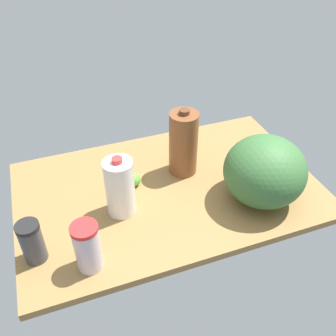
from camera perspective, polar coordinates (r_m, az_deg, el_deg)
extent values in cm
cube|color=olive|center=(153.05, 0.00, -3.37)|extent=(120.00, 76.00, 3.00)
cylinder|color=silver|center=(122.00, -12.13, -11.89)|extent=(8.38, 8.38, 16.76)
cylinder|color=red|center=(115.27, -12.73, -9.00)|extent=(8.63, 8.63, 1.40)
cylinder|color=white|center=(135.79, -7.34, -2.96)|extent=(10.66, 10.66, 22.89)
cylinder|color=red|center=(128.01, -7.78, 1.18)|extent=(3.73, 3.73, 1.80)
cylinder|color=#3B3D42|center=(129.82, -19.95, -10.75)|extent=(7.36, 7.36, 14.22)
cylinder|color=black|center=(124.30, -20.72, -8.38)|extent=(7.58, 7.58, 1.40)
cylinder|color=brown|center=(152.45, 2.35, 3.75)|extent=(11.75, 11.75, 27.65)
cylinder|color=#59331E|center=(144.55, 2.50, 8.55)|extent=(4.11, 4.11, 1.80)
ellipsoid|color=#386734|center=(143.49, 14.51, -0.48)|extent=(30.77, 30.77, 26.50)
sphere|color=orange|center=(169.45, 2.58, 3.68)|extent=(7.93, 7.93, 7.93)
sphere|color=#5CBB35|center=(152.05, -5.23, -1.76)|extent=(5.56, 5.56, 5.56)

